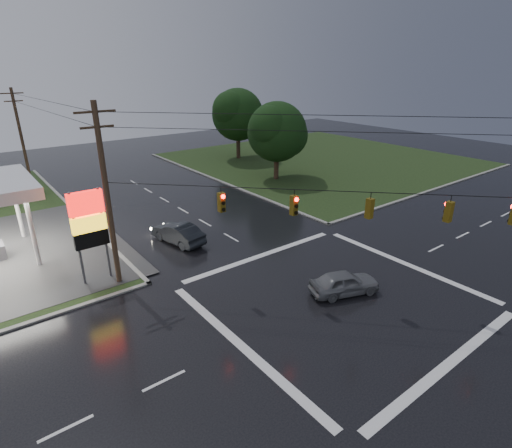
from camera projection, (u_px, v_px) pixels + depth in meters
ground at (336, 297)px, 23.51m from camera, size 120.00×120.00×0.00m
grass_ne at (322, 159)px, 57.35m from camera, size 36.00×36.00×0.08m
pylon_sign at (89, 222)px, 23.79m from camera, size 2.00×0.35×6.00m
utility_pole_nw at (107, 195)px, 22.99m from camera, size 2.20×0.32×11.00m
utility_pole_n at (21, 135)px, 44.04m from camera, size 2.20×0.32×10.50m
traffic_signals at (346, 192)px, 21.10m from camera, size 26.87×26.87×1.47m
tree_ne_near at (278, 132)px, 45.63m from camera, size 7.99×6.80×8.98m
tree_ne_far at (239, 115)px, 55.93m from camera, size 8.46×7.20×9.80m
car_north at (178, 233)px, 30.43m from camera, size 2.54×4.99×1.57m
car_crossing at (344, 283)px, 23.65m from camera, size 4.50×3.04×1.42m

